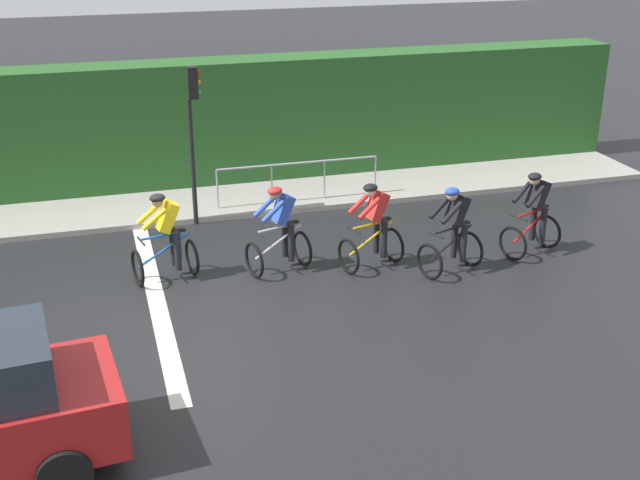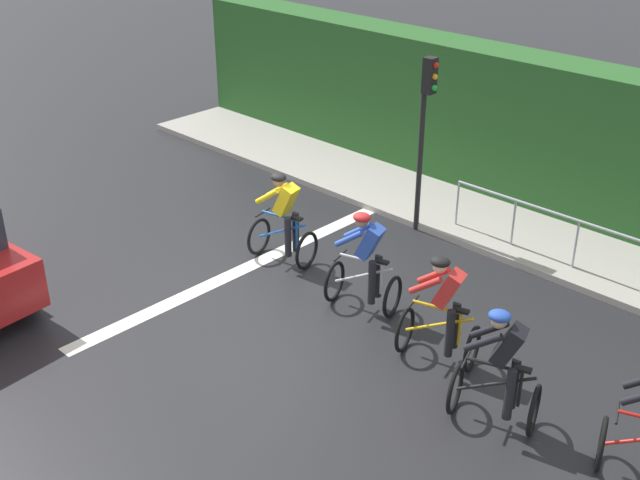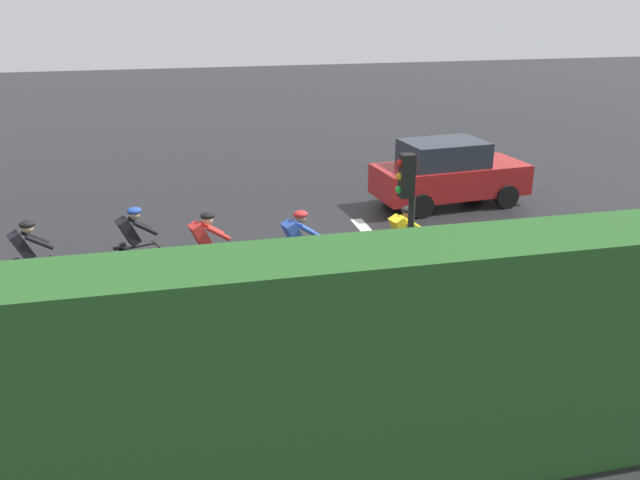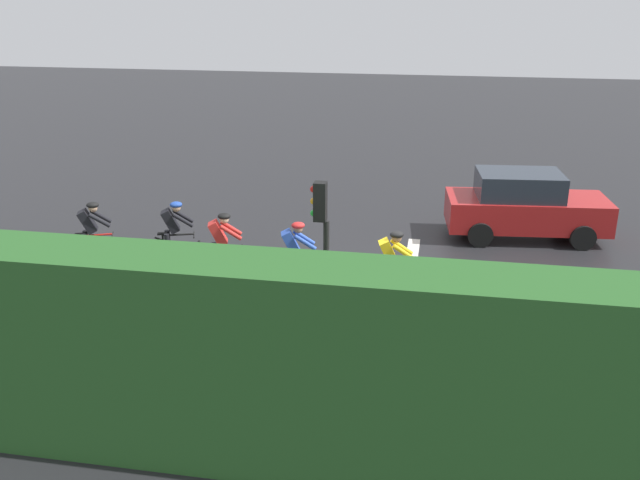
% 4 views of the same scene
% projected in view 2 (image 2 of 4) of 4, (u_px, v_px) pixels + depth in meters
% --- Properties ---
extents(ground_plane, '(80.00, 80.00, 0.00)m').
position_uv_depth(ground_plane, '(266.00, 281.00, 13.60)').
color(ground_plane, black).
extents(sidewalk_kerb, '(2.80, 19.52, 0.12)m').
position_uv_depth(sidewalk_kerb, '(518.00, 225.00, 15.38)').
color(sidewalk_kerb, '#9E998E').
rests_on(sidewalk_kerb, ground).
extents(stone_wall_low, '(0.44, 19.52, 0.62)m').
position_uv_depth(stone_wall_low, '(543.00, 200.00, 15.84)').
color(stone_wall_low, tan).
rests_on(stone_wall_low, ground).
extents(hedge_wall, '(1.10, 19.52, 2.99)m').
position_uv_depth(hedge_wall, '(559.00, 139.00, 15.49)').
color(hedge_wall, '#265623').
rests_on(hedge_wall, ground).
extents(road_marking_stop_line, '(7.00, 0.30, 0.01)m').
position_uv_depth(road_marking_stop_line, '(243.00, 269.00, 13.95)').
color(road_marking_stop_line, silver).
rests_on(road_marking_stop_line, ground).
extents(cyclist_second, '(1.00, 1.24, 1.66)m').
position_uv_depth(cyclist_second, '(500.00, 371.00, 10.00)').
color(cyclist_second, black).
rests_on(cyclist_second, ground).
extents(cyclist_mid, '(0.95, 1.23, 1.66)m').
position_uv_depth(cyclist_mid, '(443.00, 313.00, 11.21)').
color(cyclist_mid, black).
rests_on(cyclist_mid, ground).
extents(cyclist_fourth, '(0.95, 1.23, 1.66)m').
position_uv_depth(cyclist_fourth, '(366.00, 264.00, 12.46)').
color(cyclist_fourth, black).
rests_on(cyclist_fourth, ground).
extents(cyclist_trailing, '(0.89, 1.20, 1.66)m').
position_uv_depth(cyclist_trailing, '(284.00, 221.00, 13.86)').
color(cyclist_trailing, black).
rests_on(cyclist_trailing, ground).
extents(traffic_light_near_crossing, '(0.20, 0.31, 3.34)m').
position_uv_depth(traffic_light_near_crossing, '(425.00, 119.00, 14.32)').
color(traffic_light_near_crossing, black).
rests_on(traffic_light_near_crossing, ground).
extents(pedestrian_railing_kerbside, '(0.06, 3.70, 1.03)m').
position_uv_depth(pedestrian_railing_kerbside, '(545.00, 221.00, 13.84)').
color(pedestrian_railing_kerbside, '#999EA3').
rests_on(pedestrian_railing_kerbside, ground).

